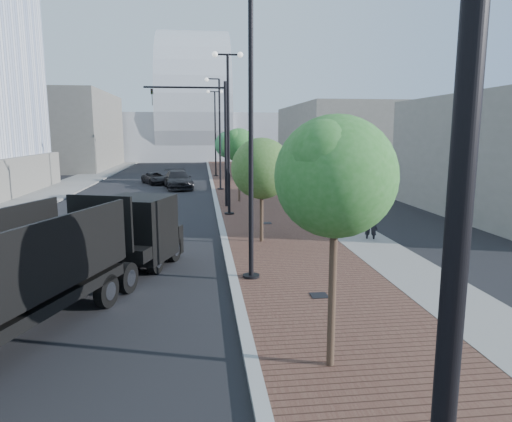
{
  "coord_description": "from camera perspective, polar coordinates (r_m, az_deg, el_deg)",
  "views": [
    {
      "loc": [
        -0.97,
        -4.62,
        4.88
      ],
      "look_at": [
        1.0,
        12.0,
        2.0
      ],
      "focal_mm": 32.3,
      "sensor_mm": 36.0,
      "label": 1
    }
  ],
  "objects": [
    {
      "name": "commercial_block_ne",
      "position": [
        57.21,
        10.61,
        8.72
      ],
      "size": [
        12.0,
        22.0,
        8.0
      ],
      "primitive_type": "cube",
      "color": "#66635C",
      "rests_on": "ground"
    },
    {
      "name": "streetlight_3",
      "position": [
        38.66,
        -4.66,
        8.93
      ],
      "size": [
        1.44,
        0.56,
        9.21
      ],
      "color": "black",
      "rests_on": "ground"
    },
    {
      "name": "white_sedan",
      "position": [
        21.07,
        -16.37,
        -2.02
      ],
      "size": [
        2.76,
        4.63,
        1.44
      ],
      "primitive_type": "imported",
      "rotation": [
        0.0,
        0.0,
        0.3
      ],
      "color": "silver",
      "rests_on": "ground"
    },
    {
      "name": "concrete_strip",
      "position": [
        45.45,
        2.35,
        3.67
      ],
      "size": [
        2.4,
        140.0,
        0.13
      ],
      "primitive_type": "cube",
      "color": "slate",
      "rests_on": "ground"
    },
    {
      "name": "streetlight_4",
      "position": [
        50.65,
        -5.06,
        9.66
      ],
      "size": [
        1.72,
        0.56,
        9.28
      ],
      "color": "black",
      "rests_on": "ground"
    },
    {
      "name": "sidewalk",
      "position": [
        45.11,
        -1.04,
        3.63
      ],
      "size": [
        7.0,
        140.0,
        0.12
      ],
      "primitive_type": "cube",
      "color": "#4C2D23",
      "rests_on": "ground"
    },
    {
      "name": "streetlight_0",
      "position": [
        3.06,
        24.41,
        7.75
      ],
      "size": [
        1.72,
        0.56,
        9.28
      ],
      "color": "black",
      "rests_on": "ground"
    },
    {
      "name": "pedestrian",
      "position": [
        21.26,
        14.01,
        -1.4
      ],
      "size": [
        0.74,
        0.62,
        1.74
      ],
      "primitive_type": "imported",
      "rotation": [
        0.0,
        0.0,
        2.76
      ],
      "color": "black",
      "rests_on": "ground"
    },
    {
      "name": "commercial_block_nw",
      "position": [
        67.37,
        -23.49,
        9.07
      ],
      "size": [
        14.0,
        20.0,
        10.0
      ],
      "primitive_type": "cube",
      "color": "#615E57",
      "rests_on": "ground"
    },
    {
      "name": "traffic_mast",
      "position": [
        29.63,
        -5.55,
        9.92
      ],
      "size": [
        5.09,
        0.2,
        8.0
      ],
      "color": "black",
      "rests_on": "ground"
    },
    {
      "name": "tree_1",
      "position": [
        19.88,
        0.83,
        5.26
      ],
      "size": [
        2.64,
        2.64,
        4.65
      ],
      "color": "#382619",
      "rests_on": "ground"
    },
    {
      "name": "streetlight_2",
      "position": [
        26.67,
        -3.44,
        9.62
      ],
      "size": [
        1.72,
        0.56,
        9.28
      ],
      "color": "black",
      "rests_on": "ground"
    },
    {
      "name": "west_sidewalk",
      "position": [
        46.47,
        -21.76,
        3.11
      ],
      "size": [
        4.0,
        140.0,
        0.12
      ],
      "primitive_type": "cube",
      "color": "slate",
      "rests_on": "ground"
    },
    {
      "name": "tree_3",
      "position": [
        43.74,
        -3.37,
        8.19
      ],
      "size": [
        2.56,
        2.55,
        4.98
      ],
      "color": "#382619",
      "rests_on": "ground"
    },
    {
      "name": "tree_2",
      "position": [
        31.77,
        -2.06,
        8.13
      ],
      "size": [
        2.34,
        2.29,
        5.14
      ],
      "color": "#382619",
      "rests_on": "ground"
    },
    {
      "name": "streetlight_1",
      "position": [
        14.71,
        -1.07,
        7.66
      ],
      "size": [
        1.44,
        0.56,
        9.21
      ],
      "color": "black",
      "rests_on": "ground"
    },
    {
      "name": "curb",
      "position": [
        44.89,
        -5.5,
        3.57
      ],
      "size": [
        0.3,
        140.0,
        0.14
      ],
      "primitive_type": "cube",
      "color": "gray",
      "rests_on": "ground"
    },
    {
      "name": "dump_truck",
      "position": [
        14.41,
        -20.35,
        -5.43
      ],
      "size": [
        6.44,
        13.25,
        2.98
      ],
      "rotation": [
        0.0,
        0.0,
        -0.34
      ],
      "color": "black",
      "rests_on": "ground"
    },
    {
      "name": "tree_0",
      "position": [
        9.08,
        10.06,
        4.13
      ],
      "size": [
        2.43,
        2.39,
        5.23
      ],
      "color": "#382619",
      "rests_on": "ground"
    },
    {
      "name": "convention_center",
      "position": [
        89.64,
        -7.55,
        10.4
      ],
      "size": [
        50.0,
        30.0,
        50.0
      ],
      "color": "#AFB2B9",
      "rests_on": "ground"
    },
    {
      "name": "utility_cover_1",
      "position": [
        13.9,
        7.82,
        -10.31
      ],
      "size": [
        0.5,
        0.5,
        0.02
      ],
      "primitive_type": "cube",
      "color": "black",
      "rests_on": "sidewalk"
    },
    {
      "name": "dark_car_mid",
      "position": [
        44.75,
        -12.27,
        4.0
      ],
      "size": [
        3.33,
        4.46,
        1.13
      ],
      "primitive_type": "imported",
      "rotation": [
        0.0,
        0.0,
        0.41
      ],
      "color": "black",
      "rests_on": "ground"
    },
    {
      "name": "dark_car_far",
      "position": [
        40.73,
        -9.64,
        3.86
      ],
      "size": [
        3.02,
        5.69,
        1.57
      ],
      "primitive_type": "imported",
      "rotation": [
        0.0,
        0.0,
        0.16
      ],
      "color": "black",
      "rests_on": "ground"
    },
    {
      "name": "utility_cover_2",
      "position": [
        24.33,
        1.33,
        -1.5
      ],
      "size": [
        0.5,
        0.5,
        0.02
      ],
      "primitive_type": "cube",
      "color": "black",
      "rests_on": "sidewalk"
    }
  ]
}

